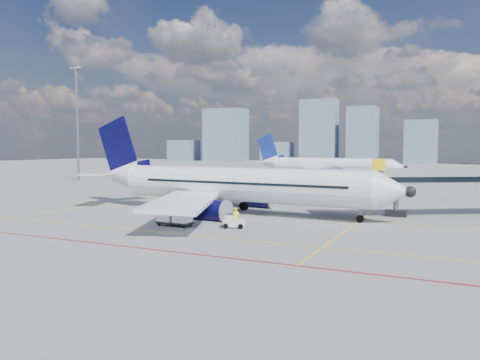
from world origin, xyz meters
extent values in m
plane|color=gray|center=(0.00, 0.00, 0.00)|extent=(420.00, 420.00, 0.00)
cube|color=yellow|center=(0.00, 8.00, 0.01)|extent=(60.00, 0.18, 0.01)
cube|color=yellow|center=(0.00, -6.00, 0.01)|extent=(80.00, 0.15, 0.01)
cube|color=yellow|center=(14.00, 2.00, 0.01)|extent=(0.15, 28.00, 0.01)
cube|color=yellow|center=(-20.00, 8.00, 0.01)|extent=(0.15, 30.00, 0.01)
cube|color=maroon|center=(0.00, -12.00, 0.01)|extent=(90.00, 0.25, 0.01)
cube|color=gray|center=(22.25, 16.15, 3.90)|extent=(20.84, 13.93, 2.60)
cube|color=black|center=(22.25, 16.15, 4.10)|extent=(20.52, 13.82, 0.55)
cube|color=gray|center=(12.70, 10.50, 3.90)|extent=(4.49, 4.56, 3.00)
cube|color=black|center=(17.00, 12.80, 0.35)|extent=(2.20, 1.00, 0.70)
cylinder|color=slate|center=(17.00, 12.80, 1.70)|extent=(0.56, 0.56, 2.70)
cube|color=yellow|center=(15.50, 10.30, 5.70)|extent=(1.26, 0.82, 1.20)
cylinder|color=slate|center=(-55.00, 40.00, 12.50)|extent=(0.56, 0.56, 25.00)
cube|color=slate|center=(-55.00, 40.00, 25.20)|extent=(3.20, 0.40, 0.50)
cube|color=silver|center=(-56.20, 39.75, 25.20)|extent=(0.60, 0.15, 0.35)
cube|color=silver|center=(-55.00, 39.75, 25.20)|extent=(0.60, 0.15, 0.35)
cube|color=silver|center=(-53.80, 39.75, 25.20)|extent=(0.60, 0.15, 0.35)
cube|color=slate|center=(-121.11, 190.00, 5.77)|extent=(14.62, 12.87, 11.53)
cube|color=slate|center=(-93.96, 190.00, 14.21)|extent=(21.17, 15.26, 28.43)
cube|color=slate|center=(-63.79, 190.00, 5.12)|extent=(14.09, 13.59, 10.24)
cube|color=slate|center=(-41.43, 190.00, 15.65)|extent=(17.77, 10.43, 31.30)
cube|color=slate|center=(-19.76, 190.00, 13.46)|extent=(13.18, 14.59, 26.92)
cube|color=slate|center=(6.61, 190.00, 10.01)|extent=(13.97, 11.80, 20.02)
cylinder|color=white|center=(0.73, 7.87, 3.30)|extent=(30.25, 5.51, 3.91)
cone|color=white|center=(17.55, 6.97, 3.30)|extent=(3.81, 4.10, 3.91)
sphere|color=black|center=(18.95, 6.90, 3.30)|extent=(1.16, 1.16, 1.10)
cone|color=white|center=(-17.49, 8.85, 3.85)|extent=(6.62, 4.25, 3.91)
cube|color=black|center=(16.25, 7.04, 3.85)|extent=(1.58, 1.58, 0.45)
cube|color=white|center=(-0.29, 16.96, 2.22)|extent=(12.18, 17.11, 0.58)
cube|color=white|center=(-1.26, -1.06, 2.22)|extent=(10.79, 17.32, 0.58)
cylinder|color=#070735|center=(0.54, 13.71, 0.97)|extent=(3.73, 2.50, 2.31)
cylinder|color=#070735|center=(-0.08, 2.09, 0.97)|extent=(3.73, 2.50, 2.31)
cylinder|color=silver|center=(2.44, 13.60, 0.97)|extent=(0.48, 2.38, 2.37)
cylinder|color=silver|center=(1.82, 1.99, 0.97)|extent=(0.48, 2.38, 2.37)
cube|color=#070735|center=(-17.49, 8.85, 7.31)|extent=(6.88, 0.69, 8.55)
cube|color=#070735|center=(-15.09, 8.72, 4.90)|extent=(5.66, 0.60, 2.16)
cube|color=white|center=(-17.72, 12.07, 4.20)|extent=(5.10, 6.36, 0.22)
cube|color=white|center=(-18.07, 5.66, 4.20)|extent=(4.67, 6.29, 0.22)
cylinder|color=slate|center=(14.24, 7.15, 0.90)|extent=(0.29, 0.29, 1.80)
cylinder|color=black|center=(14.24, 7.15, 0.38)|extent=(0.77, 0.32, 0.76)
cylinder|color=slate|center=(-0.13, 10.53, 0.80)|extent=(0.34, 0.34, 1.60)
cylinder|color=black|center=(-0.13, 10.53, 0.50)|extent=(1.03, 0.70, 1.00)
cylinder|color=slate|center=(-0.41, 5.32, 0.80)|extent=(0.34, 0.34, 1.60)
cylinder|color=black|center=(-0.41, 5.32, 0.50)|extent=(1.03, 0.70, 1.00)
cube|color=black|center=(1.33, 9.78, 3.60)|extent=(24.64, 1.42, 0.26)
cube|color=black|center=(1.13, 5.91, 3.60)|extent=(24.64, 1.42, 0.26)
cylinder|color=white|center=(-3.53, 64.91, 3.30)|extent=(27.91, 8.65, 3.60)
cone|color=white|center=(11.73, 62.05, 3.30)|extent=(3.93, 4.16, 3.60)
sphere|color=black|center=(13.00, 61.81, 3.30)|extent=(1.19, 1.19, 1.02)
cone|color=white|center=(-20.06, 68.01, 3.81)|extent=(6.48, 4.63, 3.60)
cube|color=black|center=(10.55, 62.27, 3.81)|extent=(1.62, 1.62, 0.42)
cube|color=white|center=(-3.36, 73.34, 2.31)|extent=(12.62, 15.28, 0.53)
cube|color=white|center=(-6.43, 56.99, 2.31)|extent=(8.21, 15.95, 0.53)
cylinder|color=#070735|center=(-3.00, 70.26, 1.15)|extent=(3.66, 2.70, 2.13)
cylinder|color=#070735|center=(-4.97, 59.73, 1.15)|extent=(3.66, 2.70, 2.13)
cylinder|color=silver|center=(-1.27, 69.94, 1.15)|extent=(0.72, 2.20, 2.18)
cylinder|color=silver|center=(-3.25, 59.40, 1.15)|extent=(0.72, 2.20, 2.18)
cube|color=navy|center=(-20.06, 68.01, 7.00)|extent=(6.28, 1.46, 7.88)
cube|color=navy|center=(-17.88, 67.60, 4.78)|extent=(5.18, 1.23, 1.99)
cube|color=white|center=(-19.88, 70.98, 4.13)|extent=(5.12, 5.85, 0.20)
cube|color=white|center=(-20.97, 65.17, 4.13)|extent=(3.74, 5.62, 0.20)
cylinder|color=black|center=(-4.00, 67.44, 0.50)|extent=(1.10, 0.82, 1.00)
cylinder|color=black|center=(-4.88, 62.72, 0.50)|extent=(1.10, 0.82, 1.00)
cylinder|color=black|center=(8.73, 62.61, 0.38)|extent=(0.80, 0.42, 0.76)
cube|color=white|center=(4.26, -1.16, 0.48)|extent=(2.14, 1.49, 0.70)
cube|color=white|center=(3.92, -1.25, 1.01)|extent=(1.10, 1.20, 0.53)
cube|color=black|center=(3.92, -1.25, 1.19)|extent=(1.00, 1.13, 0.31)
cylinder|color=black|center=(3.70, -1.80, 0.25)|extent=(0.53, 0.31, 0.49)
cylinder|color=black|center=(3.46, -0.86, 0.25)|extent=(0.53, 0.31, 0.49)
cylinder|color=black|center=(5.06, -1.46, 0.25)|extent=(0.53, 0.31, 0.49)
cylinder|color=black|center=(4.83, -0.52, 0.25)|extent=(0.53, 0.31, 0.49)
cube|color=black|center=(-1.42, -2.50, 0.31)|extent=(3.48, 1.59, 0.17)
cube|color=white|center=(-2.28, -2.49, 1.15)|extent=(1.51, 1.46, 1.49)
cube|color=white|center=(-0.55, -2.52, 1.15)|extent=(1.51, 1.46, 1.49)
cylinder|color=black|center=(-2.77, -3.16, 0.15)|extent=(0.31, 0.14, 0.31)
cylinder|color=black|center=(-2.75, -1.81, 0.15)|extent=(0.31, 0.14, 0.31)
cylinder|color=black|center=(-0.08, -3.20, 0.15)|extent=(0.31, 0.14, 0.31)
cylinder|color=black|center=(-0.06, -1.85, 0.15)|extent=(0.31, 0.14, 0.31)
cube|color=black|center=(-7.47, 3.49, 0.42)|extent=(4.16, 2.24, 0.66)
cube|color=black|center=(-6.74, 3.32, 1.41)|extent=(5.70, 2.15, 1.73)
cube|color=yellow|center=(-6.62, 3.83, 1.41)|extent=(5.53, 1.31, 1.80)
cube|color=yellow|center=(-6.85, 2.82, 1.41)|extent=(5.53, 1.31, 1.80)
cylinder|color=black|center=(-9.08, 3.18, 0.28)|extent=(0.60, 0.34, 0.56)
cylinder|color=black|center=(-8.79, 4.46, 0.28)|extent=(0.60, 0.34, 0.56)
cylinder|color=black|center=(-6.15, 2.52, 0.28)|extent=(0.60, 0.34, 0.56)
cylinder|color=black|center=(-5.86, 3.80, 0.28)|extent=(0.60, 0.34, 0.56)
imported|color=#F7F41A|center=(4.54, -1.36, 0.99)|extent=(0.82, 0.87, 1.99)
camera|label=1|loc=(23.15, -39.96, 7.51)|focal=35.00mm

